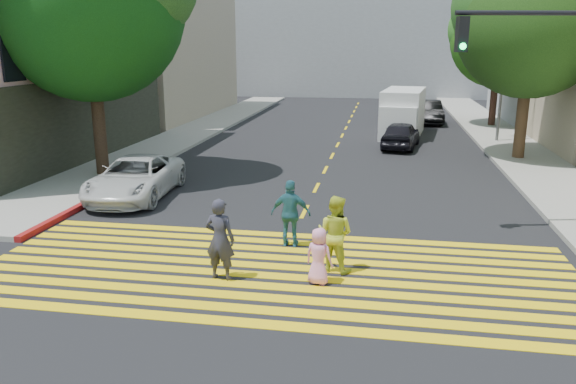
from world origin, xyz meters
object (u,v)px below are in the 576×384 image
(tree_right_near, at_px, (535,14))
(pedestrian_man, at_px, (220,239))
(dark_car_parked, at_px, (428,112))
(pedestrian_woman, at_px, (335,234))
(dark_car_near, at_px, (401,135))
(tree_right_far, at_px, (501,33))
(silver_car, at_px, (396,109))
(white_sedan, at_px, (135,178))
(white_van, at_px, (402,114))
(pedestrian_extra, at_px, (291,214))
(traffic_signal, at_px, (564,85))
(pedestrian_child, at_px, (319,256))

(tree_right_near, distance_m, pedestrian_man, 18.19)
(pedestrian_man, distance_m, dark_car_parked, 27.12)
(pedestrian_woman, relative_size, dark_car_near, 0.45)
(tree_right_far, relative_size, silver_car, 2.02)
(white_sedan, distance_m, dark_car_parked, 23.08)
(white_sedan, height_order, white_van, white_van)
(pedestrian_man, relative_size, white_sedan, 0.38)
(pedestrian_woman, bearing_deg, white_van, -75.01)
(pedestrian_extra, height_order, traffic_signal, traffic_signal)
(pedestrian_woman, xyz_separation_m, white_sedan, (-7.08, 5.14, -0.20))
(tree_right_near, relative_size, traffic_signal, 1.49)
(tree_right_near, bearing_deg, pedestrian_extra, -123.37)
(pedestrian_woman, distance_m, pedestrian_child, 0.87)
(pedestrian_woman, xyz_separation_m, dark_car_parked, (3.77, 25.51, -0.14))
(dark_car_parked, bearing_deg, traffic_signal, -88.43)
(white_van, height_order, traffic_signal, traffic_signal)
(tree_right_far, height_order, white_van, tree_right_far)
(traffic_signal, bearing_deg, pedestrian_man, -161.75)
(pedestrian_extra, relative_size, dark_car_near, 0.44)
(silver_car, bearing_deg, dark_car_near, 88.97)
(dark_car_parked, bearing_deg, pedestrian_woman, -101.24)
(pedestrian_child, xyz_separation_m, dark_car_near, (2.08, 16.80, 0.05))
(pedestrian_woman, xyz_separation_m, pedestrian_extra, (-1.23, 1.39, -0.02))
(pedestrian_man, xyz_separation_m, dark_car_near, (4.20, 16.91, -0.24))
(white_sedan, xyz_separation_m, dark_car_parked, (10.85, 20.37, 0.06))
(dark_car_near, height_order, dark_car_parked, dark_car_parked)
(pedestrian_man, bearing_deg, pedestrian_child, -169.46)
(pedestrian_man, relative_size, white_van, 0.32)
(dark_car_near, bearing_deg, tree_right_far, -115.59)
(pedestrian_child, xyz_separation_m, dark_car_parked, (4.04, 26.30, 0.11))
(white_sedan, bearing_deg, pedestrian_man, -55.90)
(tree_right_near, xyz_separation_m, silver_car, (-5.19, 14.12, -5.57))
(pedestrian_man, height_order, white_sedan, pedestrian_man)
(pedestrian_extra, relative_size, white_sedan, 0.35)
(pedestrian_woman, bearing_deg, dark_car_near, -75.86)
(dark_car_near, distance_m, silver_car, 11.92)
(silver_car, distance_m, traffic_signal, 24.81)
(traffic_signal, bearing_deg, dark_car_near, 94.66)
(dark_car_parked, height_order, white_van, white_van)
(dark_car_near, xyz_separation_m, dark_car_parked, (1.96, 9.50, 0.06))
(tree_right_far, distance_m, silver_car, 8.50)
(dark_car_near, bearing_deg, white_sedan, 60.06)
(pedestrian_man, bearing_deg, white_sedan, -44.55)
(tree_right_far, xyz_separation_m, traffic_signal, (-2.13, -20.64, -1.63))
(traffic_signal, bearing_deg, white_sedan, 161.38)
(tree_right_near, bearing_deg, pedestrian_child, -116.29)
(tree_right_far, height_order, pedestrian_extra, tree_right_far)
(tree_right_near, distance_m, white_sedan, 17.38)
(tree_right_far, distance_m, white_sedan, 24.60)
(pedestrian_child, bearing_deg, tree_right_near, -96.87)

